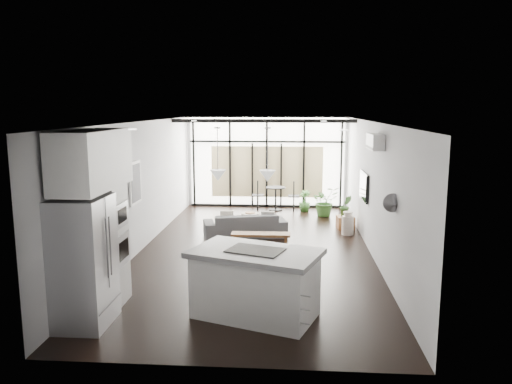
# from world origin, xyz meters

# --- Properties ---
(floor) EXTENTS (5.00, 10.00, 0.00)m
(floor) POSITION_xyz_m (0.00, 0.00, 0.00)
(floor) COLOR black
(floor) RESTS_ON ground
(ceiling) EXTENTS (5.00, 10.00, 0.00)m
(ceiling) POSITION_xyz_m (0.00, 0.00, 2.80)
(ceiling) COLOR white
(ceiling) RESTS_ON ground
(wall_left) EXTENTS (0.02, 10.00, 2.80)m
(wall_left) POSITION_xyz_m (-2.50, 0.00, 1.40)
(wall_left) COLOR silver
(wall_left) RESTS_ON ground
(wall_right) EXTENTS (0.02, 10.00, 2.80)m
(wall_right) POSITION_xyz_m (2.50, 0.00, 1.40)
(wall_right) COLOR silver
(wall_right) RESTS_ON ground
(wall_back) EXTENTS (5.00, 0.02, 2.80)m
(wall_back) POSITION_xyz_m (0.00, 5.00, 1.40)
(wall_back) COLOR silver
(wall_back) RESTS_ON ground
(wall_front) EXTENTS (5.00, 0.02, 2.80)m
(wall_front) POSITION_xyz_m (0.00, -5.00, 1.40)
(wall_front) COLOR silver
(wall_front) RESTS_ON ground
(glazing) EXTENTS (5.00, 0.20, 2.80)m
(glazing) POSITION_xyz_m (0.00, 4.88, 1.40)
(glazing) COLOR black
(glazing) RESTS_ON ground
(skylight) EXTENTS (4.70, 1.90, 0.06)m
(skylight) POSITION_xyz_m (0.00, 4.00, 2.77)
(skylight) COLOR white
(skylight) RESTS_ON ceiling
(neighbour_building) EXTENTS (3.50, 0.02, 1.60)m
(neighbour_building) POSITION_xyz_m (0.00, 4.95, 1.10)
(neighbour_building) COLOR beige
(neighbour_building) RESTS_ON ground
(island) EXTENTS (2.13, 1.67, 1.02)m
(island) POSITION_xyz_m (0.27, -3.47, 0.51)
(island) COLOR silver
(island) RESTS_ON floor
(cooktop) EXTENTS (0.93, 0.77, 0.01)m
(cooktop) POSITION_xyz_m (0.27, -3.47, 1.03)
(cooktop) COLOR black
(cooktop) RESTS_ON island
(fridge) EXTENTS (0.72, 0.90, 1.87)m
(fridge) POSITION_xyz_m (-2.16, -3.93, 0.93)
(fridge) COLOR #9E9DA3
(fridge) RESTS_ON floor
(appliance_column) EXTENTS (0.66, 0.69, 2.56)m
(appliance_column) POSITION_xyz_m (-2.18, -3.15, 1.28)
(appliance_column) COLOR silver
(appliance_column) RESTS_ON floor
(upper_cabinets) EXTENTS (0.62, 1.75, 0.86)m
(upper_cabinets) POSITION_xyz_m (-2.12, -3.50, 2.35)
(upper_cabinets) COLOR silver
(upper_cabinets) RESTS_ON wall_left
(pendant_left) EXTENTS (0.26, 0.26, 0.18)m
(pendant_left) POSITION_xyz_m (-0.40, -2.65, 2.02)
(pendant_left) COLOR white
(pendant_left) RESTS_ON ceiling
(pendant_right) EXTENTS (0.26, 0.26, 0.18)m
(pendant_right) POSITION_xyz_m (0.40, -2.65, 2.02)
(pendant_right) COLOR white
(pendant_right) RESTS_ON ceiling
(sofa) EXTENTS (2.06, 1.05, 0.77)m
(sofa) POSITION_xyz_m (-0.33, 1.17, 0.39)
(sofa) COLOR #4E4F51
(sofa) RESTS_ON floor
(console_bench) EXTENTS (1.28, 0.34, 0.41)m
(console_bench) POSITION_xyz_m (0.13, -0.08, 0.21)
(console_bench) COLOR brown
(console_bench) RESTS_ON floor
(pouf) EXTENTS (0.53, 0.53, 0.37)m
(pouf) POSITION_xyz_m (-0.29, 2.17, 0.18)
(pouf) COLOR beige
(pouf) RESTS_ON floor
(crate) EXTENTS (0.47, 0.47, 0.32)m
(crate) POSITION_xyz_m (2.18, 2.17, 0.16)
(crate) COLOR brown
(crate) RESTS_ON floor
(plant_tall) EXTENTS (1.08, 1.12, 0.67)m
(plant_tall) POSITION_xyz_m (1.74, 3.65, 0.34)
(plant_tall) COLOR #335E25
(plant_tall) RESTS_ON floor
(plant_med) EXTENTS (0.58, 0.73, 0.36)m
(plant_med) POSITION_xyz_m (1.18, 4.25, 0.18)
(plant_med) COLOR #335E25
(plant_med) RESTS_ON floor
(plant_crate) EXTENTS (0.40, 0.60, 0.25)m
(plant_crate) POSITION_xyz_m (2.18, 2.17, 0.45)
(plant_crate) COLOR #335E25
(plant_crate) RESTS_ON crate
(milk_can) EXTENTS (0.31, 0.31, 0.58)m
(milk_can) POSITION_xyz_m (2.18, 1.54, 0.29)
(milk_can) COLOR beige
(milk_can) RESTS_ON floor
(bistro_set) EXTENTS (1.60, 0.72, 0.75)m
(bistro_set) POSITION_xyz_m (0.30, 4.36, 0.37)
(bistro_set) COLOR black
(bistro_set) RESTS_ON floor
(tv) EXTENTS (0.05, 1.10, 0.65)m
(tv) POSITION_xyz_m (2.46, 1.00, 1.30)
(tv) COLOR black
(tv) RESTS_ON wall_right
(ac_unit) EXTENTS (0.22, 0.90, 0.30)m
(ac_unit) POSITION_xyz_m (2.38, -0.80, 2.45)
(ac_unit) COLOR white
(ac_unit) RESTS_ON wall_right
(framed_art) EXTENTS (0.04, 0.70, 0.90)m
(framed_art) POSITION_xyz_m (-2.47, -0.50, 1.55)
(framed_art) COLOR black
(framed_art) RESTS_ON wall_left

